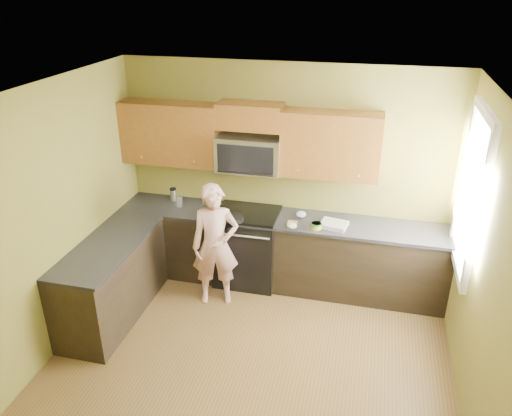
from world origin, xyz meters
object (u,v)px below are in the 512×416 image
(stove, at_px, (248,246))
(microwave, at_px, (250,170))
(woman, at_px, (215,245))
(butter_tub, at_px, (316,229))
(travel_mug, at_px, (174,201))
(frying_pan, at_px, (233,220))

(stove, xyz_separation_m, microwave, (0.00, 0.12, 0.97))
(woman, relative_size, butter_tub, 12.16)
(microwave, relative_size, woman, 0.51)
(microwave, height_order, woman, microwave)
(stove, bearing_deg, travel_mug, 170.83)
(woman, distance_m, butter_tub, 1.18)
(frying_pan, bearing_deg, butter_tub, 16.32)
(microwave, height_order, butter_tub, microwave)
(microwave, relative_size, travel_mug, 4.36)
(microwave, height_order, frying_pan, microwave)
(frying_pan, bearing_deg, woman, -105.79)
(microwave, distance_m, butter_tub, 1.06)
(frying_pan, relative_size, travel_mug, 2.53)
(stove, distance_m, woman, 0.64)
(butter_tub, distance_m, travel_mug, 1.92)
(microwave, distance_m, woman, 0.99)
(travel_mug, bearing_deg, frying_pan, -24.60)
(stove, height_order, frying_pan, frying_pan)
(microwave, distance_m, travel_mug, 1.16)
(frying_pan, bearing_deg, microwave, 85.75)
(microwave, bearing_deg, stove, -90.00)
(woman, bearing_deg, stove, 46.78)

